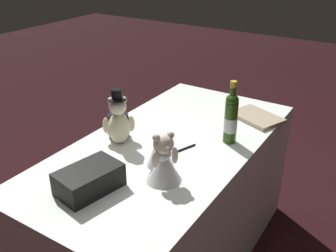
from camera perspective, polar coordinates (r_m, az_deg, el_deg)
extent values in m
cube|color=white|center=(2.21, 0.00, -11.53)|extent=(1.63, 0.82, 0.78)
ellipsoid|color=beige|center=(1.98, -7.26, -0.30)|extent=(0.12, 0.11, 0.16)
cube|color=black|center=(2.01, -7.32, 0.12)|extent=(0.11, 0.11, 0.12)
sphere|color=beige|center=(1.93, -7.46, 2.87)|extent=(0.09, 0.09, 0.09)
sphere|color=beige|center=(1.97, -7.51, 3.15)|extent=(0.04, 0.04, 0.04)
sphere|color=beige|center=(1.92, -6.59, 3.91)|extent=(0.03, 0.03, 0.03)
sphere|color=beige|center=(1.92, -8.44, 3.77)|extent=(0.03, 0.03, 0.03)
ellipsoid|color=beige|center=(2.00, -5.47, 0.35)|extent=(0.04, 0.04, 0.09)
ellipsoid|color=beige|center=(1.99, -9.14, 0.07)|extent=(0.04, 0.04, 0.09)
sphere|color=beige|center=(2.07, -6.36, -0.84)|extent=(0.05, 0.05, 0.05)
sphere|color=beige|center=(2.07, -8.21, -0.98)|extent=(0.05, 0.05, 0.05)
cylinder|color=black|center=(1.92, -7.53, 3.99)|extent=(0.09, 0.09, 0.01)
cylinder|color=black|center=(1.91, -7.57, 4.75)|extent=(0.06, 0.06, 0.05)
cone|color=white|center=(1.67, -0.66, -5.93)|extent=(0.16, 0.16, 0.14)
ellipsoid|color=white|center=(1.64, -0.67, -4.17)|extent=(0.07, 0.06, 0.06)
sphere|color=beige|center=(1.62, -0.68, -2.66)|extent=(0.09, 0.09, 0.09)
sphere|color=beige|center=(1.59, -0.18, -3.44)|extent=(0.04, 0.04, 0.04)
sphere|color=beige|center=(1.59, -1.74, -1.73)|extent=(0.03, 0.03, 0.03)
sphere|color=beige|center=(1.61, 0.35, -1.34)|extent=(0.03, 0.03, 0.03)
ellipsoid|color=beige|center=(1.61, -1.88, -4.97)|extent=(0.03, 0.03, 0.08)
ellipsoid|color=beige|center=(1.64, 1.03, -4.37)|extent=(0.03, 0.03, 0.08)
cone|color=white|center=(1.69, -1.28, -3.72)|extent=(0.18, 0.18, 0.15)
cylinder|color=#294B11|center=(1.99, 9.24, 0.51)|extent=(0.07, 0.07, 0.22)
sphere|color=#294B11|center=(1.94, 9.49, 3.75)|extent=(0.07, 0.07, 0.07)
cylinder|color=#294B11|center=(1.92, 9.61, 5.19)|extent=(0.03, 0.03, 0.09)
cylinder|color=gold|center=(1.91, 9.68, 6.12)|extent=(0.03, 0.03, 0.03)
cylinder|color=silver|center=(1.99, 9.21, 0.22)|extent=(0.07, 0.07, 0.08)
cylinder|color=black|center=(1.95, 2.75, -3.22)|extent=(0.12, 0.05, 0.01)
cone|color=silver|center=(1.91, 1.36, -3.75)|extent=(0.02, 0.01, 0.01)
cube|color=black|center=(1.65, -11.59, -7.74)|extent=(0.29, 0.21, 0.10)
cube|color=#B7B7BF|center=(1.62, -9.12, -8.39)|extent=(0.03, 0.01, 0.03)
cube|color=tan|center=(2.31, 12.93, 1.29)|extent=(0.29, 0.34, 0.02)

